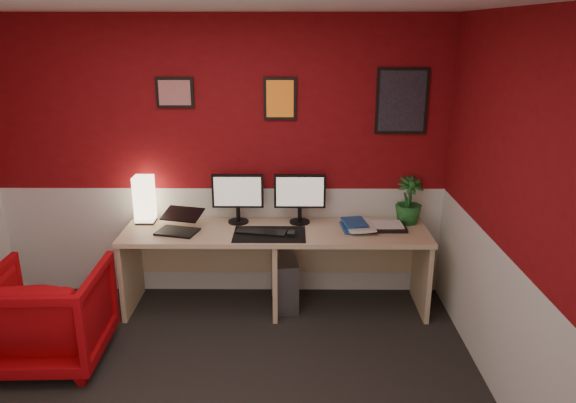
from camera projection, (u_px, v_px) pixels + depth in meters
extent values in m
cube|color=white|center=(169.00, 2.00, 2.78)|extent=(4.00, 3.50, 0.01)
cube|color=maroon|center=(221.00, 161.00, 4.83)|extent=(4.00, 0.01, 2.50)
cube|color=maroon|center=(529.00, 232.00, 3.15)|extent=(0.01, 3.50, 2.50)
cube|color=silver|center=(224.00, 240.00, 5.05)|extent=(4.00, 0.01, 1.00)
cube|color=silver|center=(512.00, 346.00, 3.37)|extent=(0.01, 3.50, 1.00)
cube|color=#D1B286|center=(276.00, 269.00, 4.76)|extent=(2.60, 0.65, 0.73)
cube|color=#FFE5B2|center=(145.00, 201.00, 4.78)|extent=(0.16, 0.16, 0.40)
cube|color=black|center=(177.00, 220.00, 4.56)|extent=(0.38, 0.31, 0.22)
cube|color=black|center=(237.00, 191.00, 4.75)|extent=(0.45, 0.06, 0.58)
cube|color=black|center=(300.00, 191.00, 4.74)|extent=(0.45, 0.06, 0.58)
cube|color=black|center=(269.00, 234.00, 4.55)|extent=(0.60, 0.38, 0.01)
cube|color=black|center=(261.00, 232.00, 4.57)|extent=(0.44, 0.22, 0.02)
cube|color=black|center=(291.00, 234.00, 4.52)|extent=(0.07, 0.10, 0.03)
imported|color=navy|center=(342.00, 228.00, 4.66)|extent=(0.23, 0.30, 0.03)
imported|color=silver|center=(346.00, 226.00, 4.63)|extent=(0.25, 0.33, 0.02)
imported|color=navy|center=(344.00, 223.00, 4.64)|extent=(0.22, 0.28, 0.02)
cube|color=black|center=(385.00, 227.00, 4.69)|extent=(0.35, 0.26, 0.03)
imported|color=#19591E|center=(409.00, 201.00, 4.76)|extent=(0.25, 0.25, 0.42)
cube|color=#99999E|center=(285.00, 281.00, 4.86)|extent=(0.25, 0.47, 0.45)
imported|color=#A4050A|center=(49.00, 315.00, 4.00)|extent=(0.82, 0.84, 0.74)
cube|color=red|center=(175.00, 93.00, 4.63)|extent=(0.32, 0.02, 0.26)
cube|color=orange|center=(280.00, 99.00, 4.64)|extent=(0.28, 0.02, 0.36)
cube|color=black|center=(402.00, 101.00, 4.64)|extent=(0.44, 0.02, 0.56)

